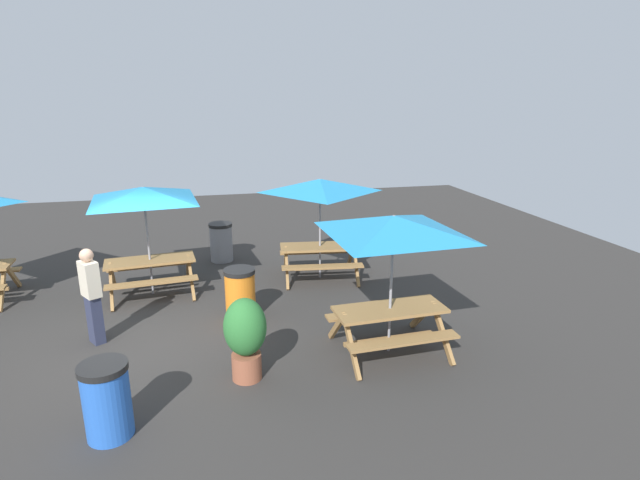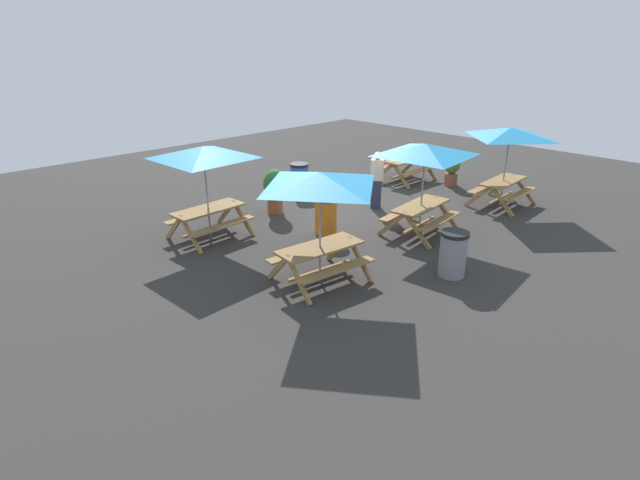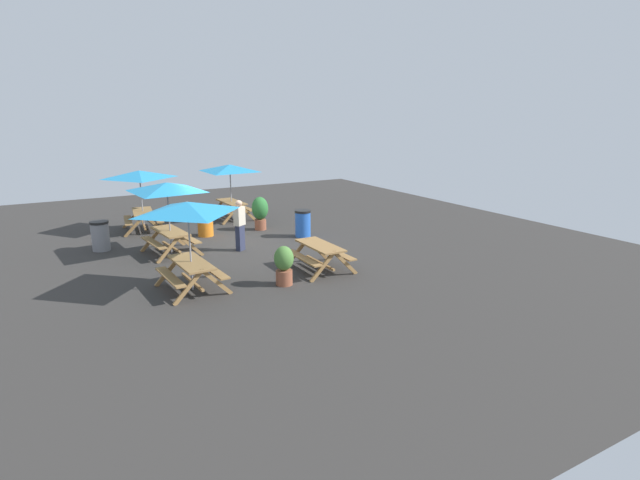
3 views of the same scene
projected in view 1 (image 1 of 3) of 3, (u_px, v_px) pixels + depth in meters
The scene contains 9 objects.
ground_plane at pixel (142, 328), 9.03m from camera, with size 25.06×25.06×0.00m, color #33302D.
picnic_table_2 at pixel (320, 193), 11.03m from camera, with size 2.23×2.23×2.34m.
picnic_table_3 at pixel (144, 202), 10.08m from camera, with size 2.81×2.81×2.34m.
picnic_table_4 at pixel (393, 235), 7.70m from camera, with size 2.83×2.83×2.34m.
trash_bin_gray at pixel (221, 242), 12.62m from camera, with size 0.59×0.59×0.98m.
trash_bin_orange at pixel (240, 294), 9.33m from camera, with size 0.59×0.59×0.98m.
trash_bin_blue at pixel (107, 400), 6.07m from camera, with size 0.59×0.59×0.98m.
potted_plant_0 at pixel (245, 334), 7.25m from camera, with size 0.63×0.63×1.27m.
person_standing at pixel (92, 294), 8.29m from camera, with size 0.38×0.42×1.67m.
Camera 1 is at (-1.26, 8.75, 4.06)m, focal length 28.00 mm.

